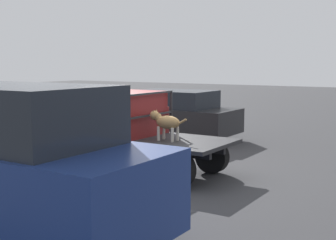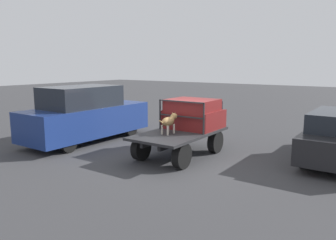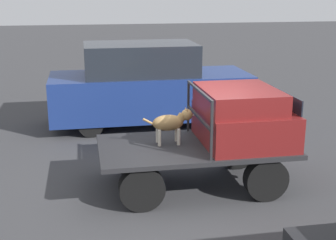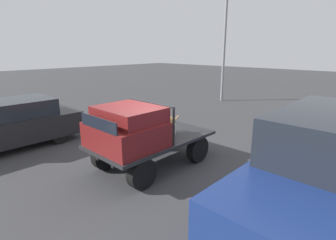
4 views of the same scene
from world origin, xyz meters
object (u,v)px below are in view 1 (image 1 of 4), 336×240
at_px(flatbed_truck, 154,148).
at_px(dog, 165,122).
at_px(parked_sedan, 170,114).
at_px(parked_pickup_far, 4,163).

relative_size(flatbed_truck, dog, 3.64).
bearing_deg(flatbed_truck, parked_sedan, -61.93).
bearing_deg(dog, flatbed_truck, -14.78).
height_order(flatbed_truck, dog, dog).
height_order(dog, parked_pickup_far, parked_pickup_far).
bearing_deg(parked_pickup_far, parked_sedan, -77.67).
relative_size(flatbed_truck, parked_pickup_far, 0.67).
xyz_separation_m(parked_sedan, parked_pickup_far, (-2.61, 8.58, 0.25)).
xyz_separation_m(flatbed_truck, parked_sedan, (2.35, -4.41, 0.22)).
bearing_deg(dog, parked_sedan, -54.01).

